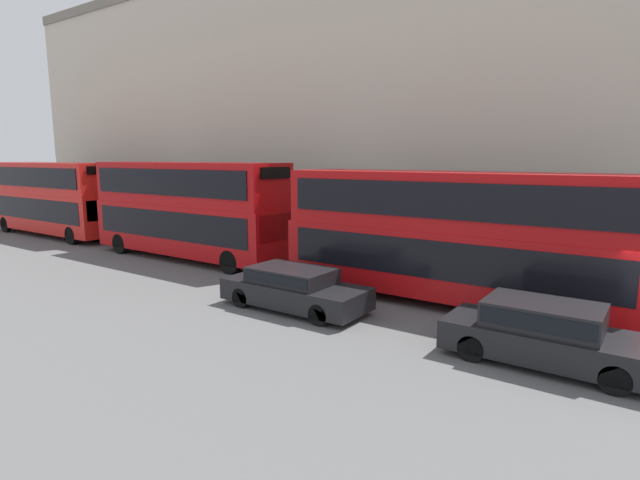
% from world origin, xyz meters
% --- Properties ---
extents(bus_leading, '(2.59, 11.42, 4.31)m').
position_xyz_m(bus_leading, '(1.60, 6.07, 2.38)').
color(bus_leading, '#B20C0F').
rests_on(bus_leading, ground).
extents(bus_second_in_queue, '(2.59, 10.88, 4.53)m').
position_xyz_m(bus_second_in_queue, '(1.60, 18.83, 2.49)').
color(bus_second_in_queue, '#B20C0F').
rests_on(bus_second_in_queue, ground).
extents(bus_third_in_queue, '(2.59, 11.12, 4.45)m').
position_xyz_m(bus_third_in_queue, '(1.60, 31.20, 2.45)').
color(bus_third_in_queue, red).
rests_on(bus_third_in_queue, ground).
extents(car_dark_sedan, '(1.86, 4.60, 1.47)m').
position_xyz_m(car_dark_sedan, '(-1.80, 2.47, 0.77)').
color(car_dark_sedan, black).
rests_on(car_dark_sedan, ground).
extents(car_hatchback, '(1.90, 4.78, 1.33)m').
position_xyz_m(car_hatchback, '(-1.80, 9.88, 0.71)').
color(car_hatchback, black).
rests_on(car_hatchback, ground).
extents(pedestrian, '(0.36, 0.36, 1.69)m').
position_xyz_m(pedestrian, '(3.94, 24.30, 0.78)').
color(pedestrian, maroon).
rests_on(pedestrian, ground).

